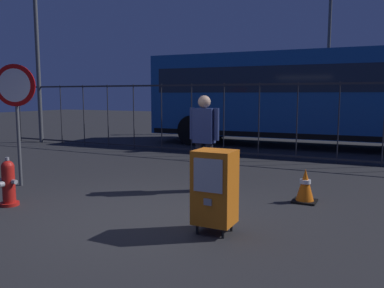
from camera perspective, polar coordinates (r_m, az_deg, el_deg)
ground_plane at (r=5.67m, az=-8.26°, el=-10.25°), size 60.00×60.00×0.00m
fire_hydrant at (r=6.68m, az=-24.80°, el=-5.08°), size 0.33×0.32×0.75m
newspaper_box_primary at (r=4.85m, az=3.27°, el=-6.18°), size 0.48×0.42×1.02m
stop_sign at (r=7.92m, az=-23.91°, el=5.89°), size 0.71×0.31×2.23m
pedestrian at (r=6.90m, az=1.75°, el=0.96°), size 0.55×0.22×1.67m
traffic_cone at (r=6.52m, az=15.89°, el=-5.80°), size 0.36×0.36×0.53m
fence_barrier at (r=10.73m, az=9.55°, el=3.43°), size 18.03×0.04×2.00m
bus_near at (r=13.44m, az=16.92°, el=6.89°), size 10.59×3.11×3.00m
street_light_near_left at (r=19.30m, az=19.09°, el=15.35°), size 0.32×0.32×8.02m
street_light_far_left at (r=15.36m, az=-21.53°, el=17.87°), size 0.32×0.32×8.21m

